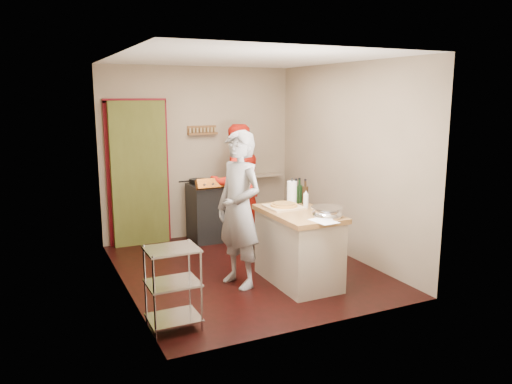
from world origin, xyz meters
TOP-DOWN VIEW (x-y plane):
  - floor at (0.00, 0.00)m, footprint 3.50×3.50m
  - back_wall at (-0.64, 1.78)m, footprint 3.00×0.44m
  - left_wall at (-1.50, 0.00)m, footprint 0.04×3.50m
  - right_wall at (1.50, 0.00)m, footprint 0.04×3.50m
  - ceiling at (0.00, 0.00)m, footprint 3.00×3.50m
  - stove at (0.05, 1.42)m, footprint 0.60×0.63m
  - wire_shelving at (-1.28, -1.20)m, footprint 0.48×0.40m
  - island at (0.38, -0.67)m, footprint 0.67×1.25m
  - person_stripe at (-0.28, -0.45)m, footprint 0.60×0.75m
  - person_red at (0.39, 1.20)m, footprint 0.87×0.68m

SIDE VIEW (x-z plane):
  - floor at x=0.00m, z-range 0.00..0.00m
  - wire_shelving at x=-1.28m, z-range 0.04..0.84m
  - stove at x=0.05m, z-range -0.05..0.95m
  - island at x=0.38m, z-range -0.13..1.04m
  - person_red at x=0.39m, z-range 0.00..1.76m
  - person_stripe at x=-0.28m, z-range 0.00..1.80m
  - back_wall at x=-0.64m, z-range -0.17..2.43m
  - left_wall at x=-1.50m, z-range 0.00..2.60m
  - right_wall at x=1.50m, z-range 0.00..2.60m
  - ceiling at x=0.00m, z-range 2.60..2.62m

